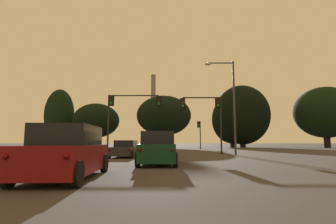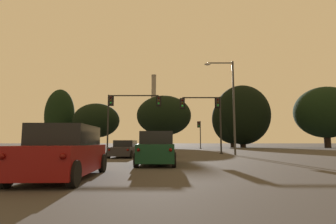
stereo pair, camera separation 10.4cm
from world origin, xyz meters
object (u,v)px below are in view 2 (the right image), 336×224
object	(u,v)px
suv_left_lane_third	(65,153)
street_lamp	(229,98)
suv_center_lane_second	(157,149)
sedan_center_lane_front	(161,149)
smokestack	(154,117)
sedan_left_lane_front	(125,149)
traffic_light_overhead_left	(125,108)
traffic_light_far_right	(200,130)
traffic_light_overhead_right	(207,110)

from	to	relation	value
suv_left_lane_third	street_lamp	world-z (taller)	street_lamp
suv_center_lane_second	street_lamp	size ratio (longest dim) A/B	0.52
suv_center_lane_second	sedan_center_lane_front	world-z (taller)	suv_center_lane_second
suv_center_lane_second	sedan_center_lane_front	size ratio (longest dim) A/B	1.04
suv_center_lane_second	smokestack	world-z (taller)	smokestack
suv_left_lane_third	smokestack	size ratio (longest dim) A/B	0.12
sedan_left_lane_front	street_lamp	xyz separation A→B (m)	(9.83, 3.34, 5.03)
sedan_center_lane_front	traffic_light_overhead_left	bearing A→B (deg)	123.23
suv_center_lane_second	suv_left_lane_third	xyz separation A→B (m)	(-2.98, -5.88, 0.00)
traffic_light_overhead_left	smokestack	size ratio (longest dim) A/B	0.17
sedan_left_lane_front	traffic_light_far_right	xyz separation A→B (m)	(9.68, 28.82, 2.89)
suv_left_lane_third	street_lamp	xyz separation A→B (m)	(9.69, 16.57, 4.80)
sedan_center_lane_front	sedan_left_lane_front	bearing A→B (deg)	-164.03
street_lamp	smokestack	world-z (taller)	smokestack
traffic_light_overhead_right	street_lamp	size ratio (longest dim) A/B	0.67
suv_left_lane_third	traffic_light_overhead_left	world-z (taller)	traffic_light_overhead_left
suv_center_lane_second	street_lamp	xyz separation A→B (m)	(6.72, 10.69, 4.80)
sedan_left_lane_front	smokestack	world-z (taller)	smokestack
traffic_light_overhead_right	street_lamp	world-z (taller)	street_lamp
suv_left_lane_third	sedan_center_lane_front	bearing A→B (deg)	75.51
suv_left_lane_third	traffic_light_overhead_right	xyz separation A→B (m)	(7.89, 19.74, 3.93)
suv_center_lane_second	traffic_light_overhead_left	distance (m)	16.03
traffic_light_overhead_left	suv_left_lane_third	bearing A→B (deg)	-86.02
sedan_left_lane_front	smokestack	xyz separation A→B (m)	(-5.62, 128.13, 15.33)
smokestack	traffic_light_overhead_left	bearing A→B (deg)	-87.95
suv_center_lane_second	suv_left_lane_third	bearing A→B (deg)	-116.61
suv_left_lane_third	traffic_light_far_right	distance (m)	43.20
sedan_center_lane_front	suv_left_lane_third	bearing A→B (deg)	-101.87
traffic_light_far_right	smokestack	distance (m)	101.24
sedan_left_lane_front	sedan_center_lane_front	xyz separation A→B (m)	(3.04, 0.88, 0.00)
suv_left_lane_third	traffic_light_overhead_right	world-z (taller)	traffic_light_overhead_right
suv_left_lane_third	traffic_light_overhead_left	size ratio (longest dim) A/B	0.74
sedan_left_lane_front	traffic_light_overhead_right	size ratio (longest dim) A/B	0.75
sedan_center_lane_front	smokestack	size ratio (longest dim) A/B	0.12
sedan_center_lane_front	smokestack	world-z (taller)	smokestack
sedan_center_lane_front	smokestack	bearing A→B (deg)	93.66
traffic_light_overhead_left	smokestack	world-z (taller)	smokestack
suv_center_lane_second	sedan_left_lane_front	distance (m)	7.98
traffic_light_overhead_right	sedan_left_lane_front	bearing A→B (deg)	-140.95
traffic_light_overhead_right	traffic_light_far_right	world-z (taller)	traffic_light_overhead_right
suv_left_lane_third	street_lamp	bearing A→B (deg)	56.82
street_lamp	suv_center_lane_second	bearing A→B (deg)	-122.14
sedan_center_lane_front	traffic_light_overhead_left	xyz separation A→B (m)	(-4.35, 6.57, 4.53)
suv_left_lane_third	traffic_light_overhead_right	distance (m)	21.62
sedan_left_lane_front	suv_center_lane_second	bearing A→B (deg)	-64.59
suv_center_lane_second	traffic_light_far_right	world-z (taller)	traffic_light_far_right
traffic_light_overhead_right	smokestack	world-z (taller)	smokestack
sedan_center_lane_front	traffic_light_far_right	size ratio (longest dim) A/B	0.87
traffic_light_overhead_right	street_lamp	xyz separation A→B (m)	(1.80, -3.17, 0.87)
traffic_light_far_right	street_lamp	size ratio (longest dim) A/B	0.57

